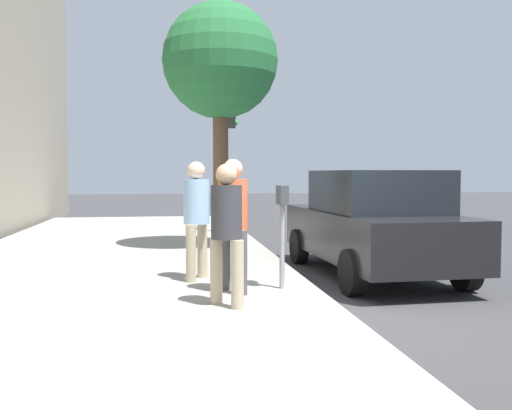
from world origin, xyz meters
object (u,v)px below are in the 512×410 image
object	(u,v)px
street_tree	(220,63)
pedestrian_at_meter	(233,214)
parking_meter	(282,214)
parked_sedan_near	(373,223)
pedestrian_bystander	(226,224)
traffic_signal	(228,141)
parking_officer	(197,211)

from	to	relation	value
street_tree	pedestrian_at_meter	bearing A→B (deg)	176.86
parking_meter	pedestrian_at_meter	world-z (taller)	pedestrian_at_meter
parking_meter	parked_sedan_near	xyz separation A→B (m)	(1.48, -1.85, -0.27)
pedestrian_bystander	parked_sedan_near	bearing A→B (deg)	4.46
traffic_signal	pedestrian_bystander	bearing A→B (deg)	173.94
parking_meter	street_tree	world-z (taller)	street_tree
pedestrian_at_meter	parked_sedan_near	size ratio (longest dim) A/B	0.39
pedestrian_at_meter	traffic_signal	xyz separation A→B (m)	(7.65, -0.73, 1.39)
parking_meter	parked_sedan_near	distance (m)	2.38
pedestrian_bystander	traffic_signal	distance (m)	8.58
parking_meter	parking_officer	distance (m)	1.39
parked_sedan_near	traffic_signal	xyz separation A→B (m)	(6.03, 1.81, 1.68)
parked_sedan_near	street_tree	xyz separation A→B (m)	(2.77, 2.30, 3.10)
pedestrian_at_meter	parking_officer	distance (m)	1.06
pedestrian_bystander	traffic_signal	size ratio (longest dim) A/B	0.47
parked_sedan_near	pedestrian_at_meter	bearing A→B (deg)	122.61
street_tree	parking_meter	bearing A→B (deg)	-173.96
parking_meter	parking_officer	bearing A→B (deg)	53.62
pedestrian_bystander	street_tree	xyz separation A→B (m)	(5.15, -0.40, 2.86)
parking_officer	parked_sedan_near	bearing A→B (deg)	41.15
parking_officer	parked_sedan_near	distance (m)	3.05
parking_officer	traffic_signal	distance (m)	6.92
parking_meter	parking_officer	world-z (taller)	parking_officer
pedestrian_at_meter	parked_sedan_near	bearing A→B (deg)	4.37
street_tree	traffic_signal	distance (m)	3.58
pedestrian_at_meter	pedestrian_bystander	xyz separation A→B (m)	(-0.75, 0.16, -0.06)
pedestrian_at_meter	street_tree	xyz separation A→B (m)	(4.40, -0.24, 2.80)
parking_meter	pedestrian_at_meter	distance (m)	0.71
parking_meter	parked_sedan_near	bearing A→B (deg)	-51.39
parking_meter	street_tree	size ratio (longest dim) A/B	0.28
pedestrian_at_meter	parking_officer	bearing A→B (deg)	85.62
pedestrian_bystander	parking_officer	distance (m)	1.75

